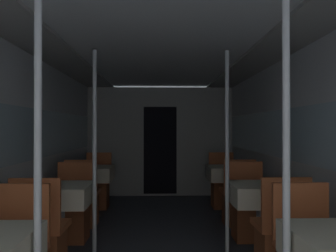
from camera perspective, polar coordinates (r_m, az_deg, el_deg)
name	(u,v)px	position (r m, az deg, el deg)	size (l,w,h in m)	color
wall_left	(26,150)	(4.24, -20.87, -3.44)	(0.05, 8.35, 2.11)	silver
wall_right	(294,150)	(4.25, 18.66, -3.43)	(0.05, 8.35, 2.11)	silver
ceiling_panel	(161,50)	(4.08, -1.07, 11.56)	(2.87, 8.35, 0.07)	silver
bulkhead_far	(160,142)	(7.30, -1.21, -2.40)	(2.81, 0.09, 2.11)	#A8A8A3
support_pole_left_0	(38,175)	(2.15, -19.24, -7.08)	(0.04, 0.04, 2.11)	silver
dining_table_left_1	(59,197)	(4.01, -16.28, -10.41)	(0.64, 0.64, 0.73)	#4C4C51
chair_left_near_1	(41,246)	(3.55, -18.76, -16.94)	(0.42, 0.42, 0.90)	brown
chair_left_far_1	(72,215)	(4.62, -14.42, -13.05)	(0.42, 0.42, 0.90)	brown
support_pole_left_1	(95,153)	(3.88, -11.12, -4.10)	(0.04, 0.04, 2.11)	silver
dining_table_left_2	(91,175)	(5.74, -11.66, -7.38)	(0.64, 0.64, 0.73)	#4C4C51
chair_left_near_2	(83,204)	(5.23, -12.80, -11.54)	(0.42, 0.42, 0.90)	brown
chair_left_far_2	(97,190)	(6.34, -10.73, -9.58)	(0.42, 0.42, 0.90)	brown
support_pole_right_0	(286,174)	(2.17, 17.58, -7.04)	(0.04, 0.04, 2.11)	silver
dining_table_right_1	(262,197)	(4.02, 14.12, -10.39)	(0.64, 0.64, 0.73)	#4C4C51
chair_right_near_1	(280,244)	(3.56, 16.69, -16.88)	(0.42, 0.42, 0.90)	brown
chair_right_far_1	(249,214)	(4.63, 12.19, -13.03)	(0.42, 0.42, 0.90)	brown
support_pole_right_1	(227,153)	(3.89, 8.99, -4.09)	(0.04, 0.04, 2.11)	silver
dining_table_right_2	(229,175)	(5.74, 9.32, -7.38)	(0.64, 0.64, 0.73)	#4C4C51
chair_right_near_2	(237,203)	(5.24, 10.51, -11.53)	(0.42, 0.42, 0.90)	brown
chair_right_far_2	(223,190)	(6.34, 8.36, -9.57)	(0.42, 0.42, 0.90)	brown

